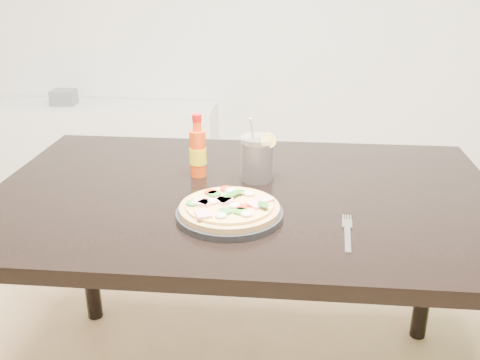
# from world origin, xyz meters

# --- Properties ---
(dining_table) EXTENTS (1.40, 0.90, 0.75)m
(dining_table) POSITION_xyz_m (0.25, 0.21, 0.67)
(dining_table) COLOR black
(dining_table) RESTS_ON ground
(plate) EXTENTS (0.27, 0.27, 0.02)m
(plate) POSITION_xyz_m (0.23, 0.04, 0.76)
(plate) COLOR black
(plate) RESTS_ON dining_table
(pizza) EXTENTS (0.25, 0.25, 0.03)m
(pizza) POSITION_xyz_m (0.23, 0.04, 0.78)
(pizza) COLOR tan
(pizza) RESTS_ON plate
(hot_sauce_bottle) EXTENTS (0.05, 0.05, 0.19)m
(hot_sauce_bottle) POSITION_xyz_m (0.11, 0.31, 0.82)
(hot_sauce_bottle) COLOR #E9450D
(hot_sauce_bottle) RESTS_ON dining_table
(cola_cup) EXTENTS (0.10, 0.10, 0.19)m
(cola_cup) POSITION_xyz_m (0.28, 0.30, 0.81)
(cola_cup) COLOR black
(cola_cup) RESTS_ON dining_table
(fork) EXTENTS (0.03, 0.19, 0.00)m
(fork) POSITION_xyz_m (0.52, -0.02, 0.75)
(fork) COLOR silver
(fork) RESTS_ON dining_table
(media_console) EXTENTS (1.40, 0.34, 0.50)m
(media_console) POSITION_xyz_m (-0.80, 2.07, 0.25)
(media_console) COLOR white
(media_console) RESTS_ON ground
(cd_stack) EXTENTS (0.14, 0.12, 0.09)m
(cd_stack) POSITION_xyz_m (-1.05, 2.05, 0.55)
(cd_stack) COLOR slate
(cd_stack) RESTS_ON media_console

